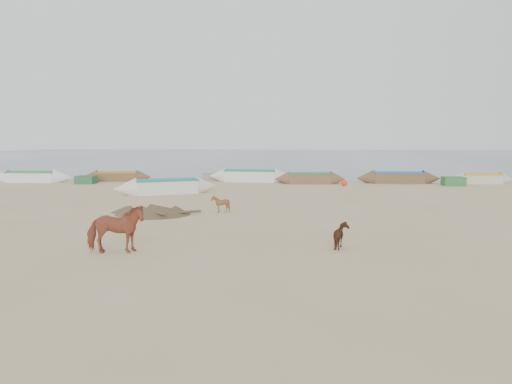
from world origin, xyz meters
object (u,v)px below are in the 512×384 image
(cow_adult, at_px, (116,229))
(calf_front, at_px, (220,204))
(calf_right, at_px, (342,236))
(near_canoe, at_px, (167,186))

(cow_adult, relative_size, calf_front, 2.12)
(cow_adult, xyz_separation_m, calf_right, (6.84, 1.10, -0.32))
(calf_front, xyz_separation_m, near_canoe, (-4.45, 7.62, 0.06))
(cow_adult, height_order, calf_right, cow_adult)
(calf_front, height_order, calf_right, calf_front)
(calf_right, relative_size, near_canoe, 0.12)
(cow_adult, bearing_deg, calf_right, -93.40)
(calf_front, height_order, near_canoe, near_canoe)
(cow_adult, distance_m, calf_front, 8.71)
(calf_front, bearing_deg, calf_right, 48.12)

